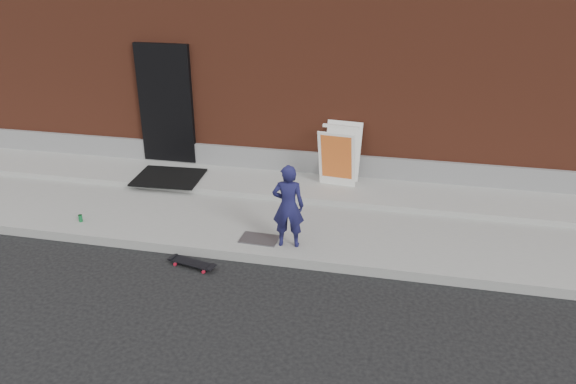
% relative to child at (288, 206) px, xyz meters
% --- Properties ---
extents(ground, '(80.00, 80.00, 0.00)m').
position_rel_child_xyz_m(ground, '(-0.31, -0.37, -0.78)').
color(ground, black).
rests_on(ground, ground).
extents(sidewalk, '(20.00, 3.00, 0.15)m').
position_rel_child_xyz_m(sidewalk, '(-0.31, 1.13, -0.70)').
color(sidewalk, gray).
rests_on(sidewalk, ground).
extents(apron, '(20.00, 1.20, 0.10)m').
position_rel_child_xyz_m(apron, '(-0.31, 2.03, -0.58)').
color(apron, gray).
rests_on(apron, sidewalk).
extents(building, '(20.00, 8.10, 5.00)m').
position_rel_child_xyz_m(building, '(-0.31, 6.62, 1.72)').
color(building, maroon).
rests_on(building, ground).
extents(child, '(0.49, 0.35, 1.25)m').
position_rel_child_xyz_m(child, '(0.00, 0.00, 0.00)').
color(child, '#191946').
rests_on(child, sidewalk).
extents(skateboard, '(0.71, 0.32, 0.08)m').
position_rel_child_xyz_m(skateboard, '(-1.25, -0.65, -0.71)').
color(skateboard, red).
rests_on(skateboard, ground).
extents(pizza_sign, '(0.71, 0.82, 1.07)m').
position_rel_child_xyz_m(pizza_sign, '(0.45, 2.20, 0.01)').
color(pizza_sign, white).
rests_on(pizza_sign, apron).
extents(soda_can, '(0.07, 0.07, 0.11)m').
position_rel_child_xyz_m(soda_can, '(-3.37, 0.03, -0.57)').
color(soda_can, '#1C8D45').
rests_on(soda_can, sidewalk).
extents(doormat, '(1.23, 1.02, 0.03)m').
position_rel_child_xyz_m(doormat, '(-2.61, 1.76, -0.51)').
color(doormat, black).
rests_on(doormat, apron).
extents(utility_plate, '(0.57, 0.38, 0.02)m').
position_rel_child_xyz_m(utility_plate, '(-0.45, 0.06, -0.62)').
color(utility_plate, '#5A595F').
rests_on(utility_plate, sidewalk).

